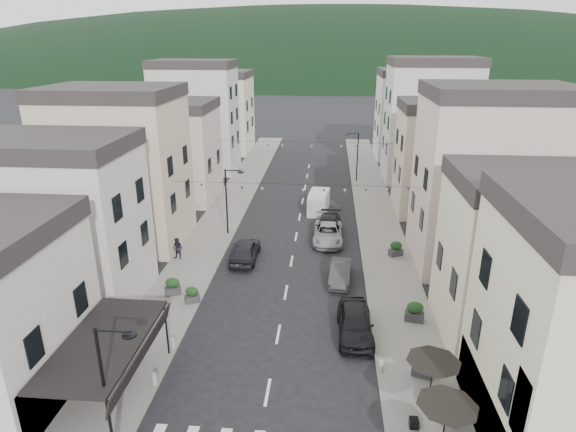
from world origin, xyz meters
name	(u,v)px	position (x,y,z in m)	size (l,w,h in m)	color
sidewalk_left	(226,211)	(-7.50, 32.00, 0.06)	(4.00, 76.00, 0.12)	slate
sidewalk_right	(376,215)	(7.50, 32.00, 0.06)	(4.00, 76.00, 0.12)	slate
hill_backdrop	(327,67)	(0.00, 300.00, 0.00)	(640.00, 360.00, 70.00)	black
boutique_awning	(109,343)	(-7.25, 5.00, 3.11)	(3.77, 7.50, 3.28)	black
buildings_row_left	(172,139)	(-14.50, 37.75, 6.12)	(10.20, 54.16, 14.00)	beige
buildings_row_right	(445,144)	(14.50, 36.59, 6.32)	(10.20, 54.16, 14.50)	beige
cafe_terrace	(447,411)	(7.70, 2.80, 2.36)	(2.50, 8.10, 2.53)	black
streetlamp_left_near	(109,377)	(-5.82, 2.00, 3.70)	(1.70, 0.56, 6.00)	black
streetlamp_left_far	(229,195)	(-5.82, 26.00, 3.70)	(1.70, 0.56, 6.00)	black
streetlamp_right_far	(355,152)	(5.82, 44.00, 3.70)	(1.70, 0.56, 6.00)	black
bollards	(266,392)	(0.00, 5.50, 0.42)	(11.66, 10.26, 0.60)	gray
bunting_near	(293,189)	(0.00, 22.00, 5.65)	(19.00, 0.28, 0.62)	black
bunting_far	(304,145)	(0.00, 38.00, 5.65)	(19.00, 0.28, 0.62)	black
parked_car_a	(355,323)	(4.50, 11.28, 0.85)	(2.02, 5.01, 1.71)	black
parked_car_b	(340,273)	(3.73, 17.98, 0.68)	(1.44, 4.12, 1.36)	#2F2E31
parked_car_c	(328,233)	(2.80, 25.18, 0.75)	(2.49, 5.41, 1.50)	gray
parked_car_d	(328,226)	(2.83, 26.73, 0.77)	(2.16, 5.32, 1.54)	black
parked_car_e	(245,250)	(-3.66, 20.84, 0.84)	(1.99, 4.96, 1.69)	black
delivery_van	(319,201)	(1.79, 32.83, 1.06)	(2.20, 4.65, 2.16)	#B8B8BA
pedestrian_a	(135,316)	(-8.44, 10.49, 1.10)	(0.72, 0.47, 1.96)	black
pedestrian_b	(178,249)	(-8.89, 20.37, 1.00)	(0.85, 0.66, 1.76)	black
planter_la	(192,295)	(-6.00, 14.01, 0.65)	(1.10, 0.89, 1.08)	#333235
planter_lb	(173,286)	(-7.59, 14.92, 0.71)	(1.23, 0.97, 1.21)	#313134
planter_ra	(423,366)	(7.78, 7.79, 0.68)	(1.16, 0.88, 1.15)	#2F2F31
planter_rb	(415,312)	(8.20, 13.01, 0.74)	(1.25, 0.86, 1.28)	#2B2B2D
planter_rc	(396,249)	(8.22, 22.52, 0.70)	(1.22, 0.98, 1.20)	#333336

